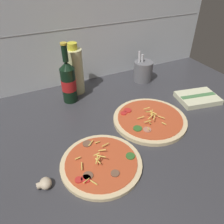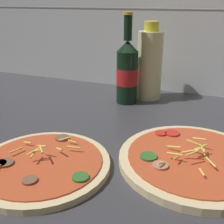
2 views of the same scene
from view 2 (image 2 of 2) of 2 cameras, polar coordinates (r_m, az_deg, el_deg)
The scene contains 6 objects.
counter_slab at distance 63.70cm, azimuth 0.14°, elevation -8.01°, with size 160.00×90.00×2.50cm.
tile_backsplash at distance 98.87cm, azimuth 10.63°, elevation 19.89°, with size 160.00×1.13×60.00cm.
pizza_near at distance 57.00cm, azimuth -14.01°, elevation -10.30°, with size 26.42×26.42×4.33cm.
pizza_far at distance 58.78cm, azimuth 16.17°, elevation -9.35°, with size 29.75×29.75×4.90cm.
beer_bottle at distance 86.88cm, azimuth 3.09°, elevation 8.27°, with size 6.59×6.59×27.15cm.
oil_bottle at distance 91.32cm, azimuth 7.65°, elevation 9.57°, with size 7.97×7.97×24.35cm.
Camera 2 is at (20.44, -51.18, 33.21)cm, focal length 45.00 mm.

